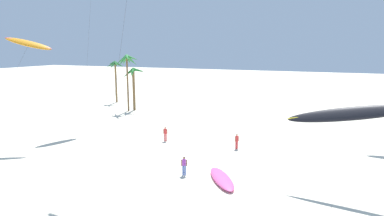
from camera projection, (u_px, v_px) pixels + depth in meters
palm_tree_0 at (115, 68)px, 63.41m from camera, size 3.79×3.66×8.23m
palm_tree_1 at (127, 63)px, 54.27m from camera, size 4.40×4.01×9.67m
palm_tree_2 at (134, 77)px, 55.51m from camera, size 3.96×4.24×7.43m
flying_kite_2 at (349, 114)px, 23.51m from camera, size 8.86×10.53×7.37m
flying_kite_4 at (29, 44)px, 35.06m from camera, size 4.85×8.26×12.22m
grounded_kite_0 at (222, 179)px, 26.45m from camera, size 3.92×4.89×0.39m
person_foreground_walker at (237, 141)px, 34.71m from camera, size 0.37×0.40×1.69m
person_near_left at (184, 165)px, 27.52m from camera, size 0.48×0.29×1.66m
person_near_right at (165, 133)px, 37.58m from camera, size 0.50×0.26×1.74m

